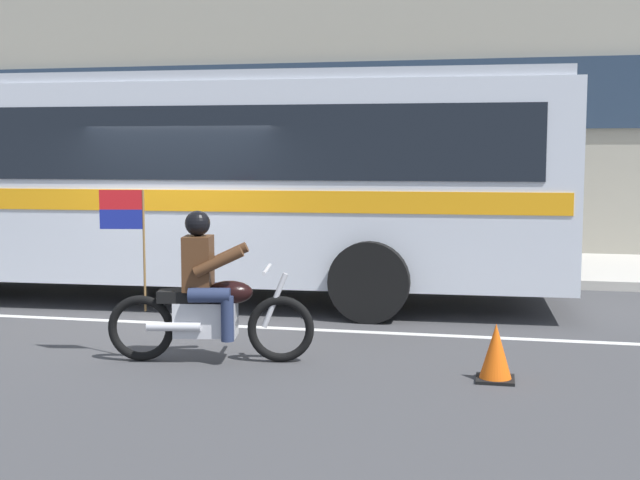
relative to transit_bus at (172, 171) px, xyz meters
name	(u,v)px	position (x,y,z in m)	size (l,w,h in m)	color
ground_plane	(182,314)	(0.59, -1.19, -1.88)	(60.00, 60.00, 0.00)	#3D3D3F
sidewalk_curb	(280,261)	(0.59, 3.91, -1.81)	(28.00, 3.80, 0.15)	#B7B2A8
lane_center_stripe	(165,323)	(0.59, -1.79, -1.88)	(26.60, 0.14, 0.01)	silver
office_building_facade	(306,30)	(0.59, 6.19, 2.88)	(28.00, 0.89, 9.51)	gray
transit_bus	(172,171)	(0.00, 0.00, 0.00)	(11.40, 3.03, 3.22)	silver
motorcycle_with_rider	(208,298)	(1.79, -3.53, -1.22)	(2.17, 0.73, 1.78)	black
fire_hydrant	(370,247)	(2.52, 2.76, -1.36)	(0.22, 0.30, 0.75)	gold
traffic_cone	(496,354)	(4.70, -3.67, -1.63)	(0.36, 0.36, 0.55)	#EA590F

